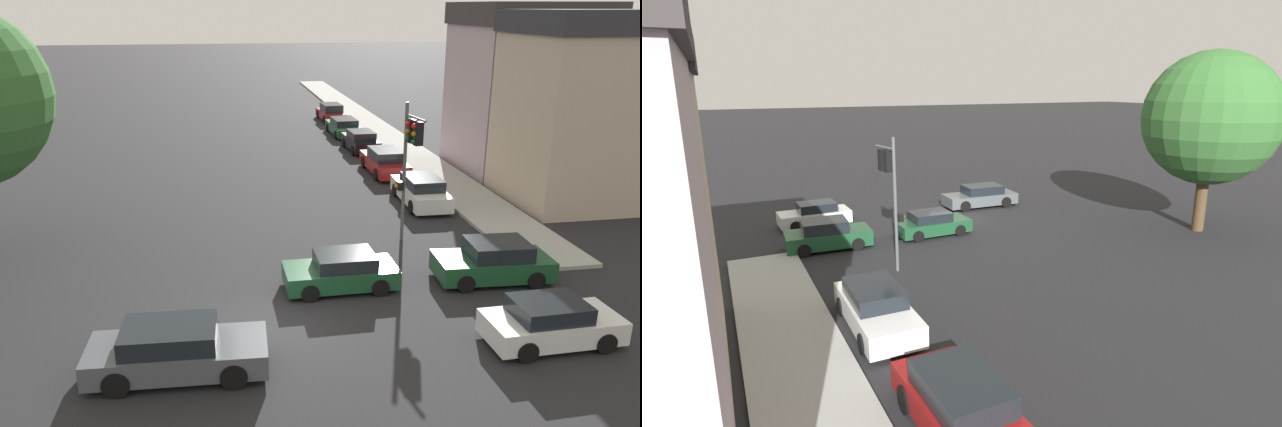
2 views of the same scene
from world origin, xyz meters
The scene contains 13 objects.
ground_plane centered at (0.00, 0.00, 0.00)m, with size 300.00×300.00×0.00m, color black.
sidewalk_strip centered at (10.98, 32.39, 0.08)m, with size 2.94×60.00×0.16m.
rowhouse_backdrop centered at (16.27, 14.20, 4.69)m, with size 7.53×13.53×9.47m.
traffic_signal centered at (5.96, 6.04, 3.94)m, with size 0.73×1.75×5.72m.
crossing_car_0 centered at (2.51, 2.37, 0.61)m, with size 3.86×1.94×1.28m.
crossing_car_1 centered at (7.94, 2.14, 0.68)m, with size 4.12×2.17×1.44m.
crossing_car_2 centered at (7.69, -2.26, 0.63)m, with size 3.91×1.95×1.33m.
crossing_car_3 centered at (-2.84, -2.04, 0.67)m, with size 4.77×2.21×1.40m.
parked_car_0 centered at (8.28, 11.10, 0.68)m, with size 1.97×4.63×1.43m.
parked_car_1 centered at (8.12, 17.11, 0.70)m, with size 1.96×4.79×1.46m.
parked_car_2 centered at (8.12, 23.19, 0.65)m, with size 1.94×4.11×1.36m.
parked_car_3 centered at (8.11, 28.70, 0.61)m, with size 2.05×4.81×1.27m.
parked_car_4 centered at (8.33, 34.89, 0.67)m, with size 1.97×4.51×1.43m.
Camera 1 is at (-1.56, -16.85, 9.28)m, focal length 35.00 mm.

